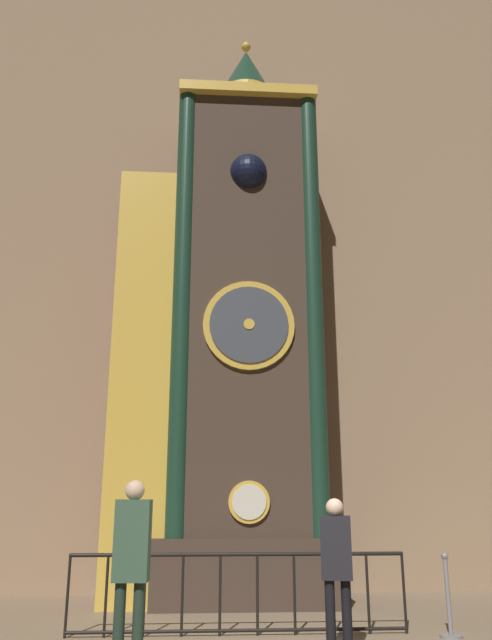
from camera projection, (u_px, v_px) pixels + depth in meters
The scene contains 6 objects.
cathedral_back_wall at pixel (257, 210), 13.62m from camera, with size 24.00×0.32×15.51m.
clock_tower at pixel (226, 328), 11.41m from camera, with size 3.88×1.80×10.96m.
railing_fence at pixel (239, 589), 7.93m from camera, with size 4.32×0.05×0.98m.
visitor_near at pixel (132, 557), 6.08m from camera, with size 0.35×0.24×1.82m.
visitor_far at pixel (337, 560), 6.91m from camera, with size 0.38×0.29×1.65m.
stanchion_post at pixel (449, 610), 7.77m from camera, with size 0.28×0.28×0.99m.
Camera 1 is at (-1.16, -6.39, 1.62)m, focal length 35.00 mm.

